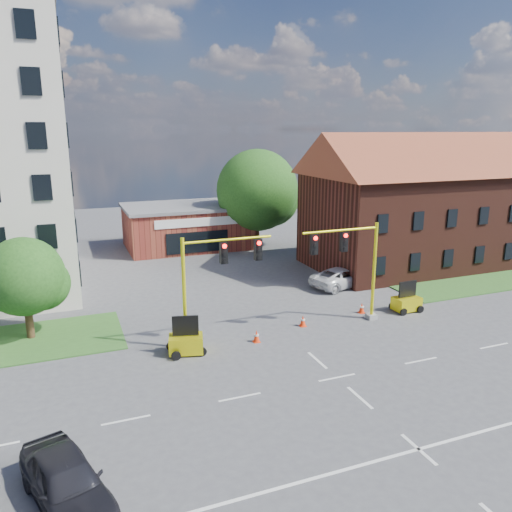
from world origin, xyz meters
name	(u,v)px	position (x,y,z in m)	size (l,w,h in m)	color
ground	(337,378)	(0.00, 0.00, 0.00)	(120.00, 120.00, 0.00)	#48484B
grass_verge_ne	(480,284)	(18.00, 9.00, 0.04)	(14.00, 4.00, 0.08)	#315821
lane_markings	(373,409)	(0.00, -3.00, 0.01)	(60.00, 36.00, 0.01)	silver
brick_shop	(187,226)	(0.00, 29.98, 2.16)	(12.40, 8.40, 4.30)	maroon
townhouse_row	(426,197)	(18.00, 16.00, 5.93)	(21.00, 11.00, 11.50)	#471E15
tree_large	(261,192)	(6.91, 27.08, 5.57)	(8.48, 8.08, 9.85)	#3B2715
tree_nw_front	(29,279)	(-13.78, 10.58, 3.55)	(4.64, 4.42, 5.92)	#3B2715
signal_mast_west	(213,276)	(-4.36, 6.00, 3.92)	(5.30, 0.60, 6.20)	gray
signal_mast_east	(352,261)	(4.36, 6.00, 3.92)	(5.30, 0.60, 6.20)	gray
trailer_west	(186,342)	(-6.15, 5.33, 0.64)	(2.03, 1.60, 2.04)	yellow
trailer_east	(406,302)	(8.94, 6.33, 0.61)	(1.76, 1.21, 1.95)	yellow
cone_a	(176,349)	(-6.72, 5.39, 0.34)	(0.40, 0.40, 0.70)	#FF350D
cone_b	(257,336)	(-2.11, 5.31, 0.34)	(0.40, 0.40, 0.70)	#FF350D
cone_c	(303,321)	(1.38, 6.46, 0.34)	(0.40, 0.40, 0.70)	#FF350D
cone_d	(362,308)	(5.99, 7.09, 0.34)	(0.40, 0.40, 0.70)	#FF350D
pickup_white	(342,277)	(7.76, 12.58, 0.72)	(2.40, 5.21, 1.45)	white
sedan_dark	(66,481)	(-12.33, -4.16, 0.83)	(1.97, 4.89, 1.67)	black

